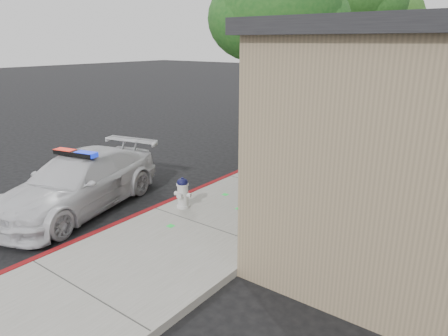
% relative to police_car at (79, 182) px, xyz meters
% --- Properties ---
extents(ground, '(120.00, 120.00, 0.00)m').
position_rel_police_car_xyz_m(ground, '(1.59, 0.85, -0.68)').
color(ground, black).
rests_on(ground, ground).
extents(sidewalk, '(3.20, 60.00, 0.15)m').
position_rel_police_car_xyz_m(sidewalk, '(3.19, 3.85, -0.60)').
color(sidewalk, gray).
rests_on(sidewalk, ground).
extents(red_curb, '(0.14, 60.00, 0.16)m').
position_rel_police_car_xyz_m(red_curb, '(1.65, 3.85, -0.60)').
color(red_curb, maroon).
rests_on(red_curb, ground).
extents(police_car, '(2.90, 4.94, 1.46)m').
position_rel_police_car_xyz_m(police_car, '(0.00, 0.00, 0.00)').
color(police_car, silver).
rests_on(police_car, ground).
extents(fire_hydrant, '(0.43, 0.37, 0.74)m').
position_rel_police_car_xyz_m(fire_hydrant, '(2.20, 1.29, -0.15)').
color(fire_hydrant, silver).
rests_on(fire_hydrant, sidewalk).
extents(street_tree_near, '(3.34, 3.21, 5.88)m').
position_rel_police_car_xyz_m(street_tree_near, '(2.96, 4.13, 3.86)').
color(street_tree_near, black).
rests_on(street_tree_near, sidewalk).
extents(street_tree_far, '(3.59, 3.30, 6.23)m').
position_rel_police_car_xyz_m(street_tree_far, '(2.55, 14.44, 4.16)').
color(street_tree_far, black).
rests_on(street_tree_far, sidewalk).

